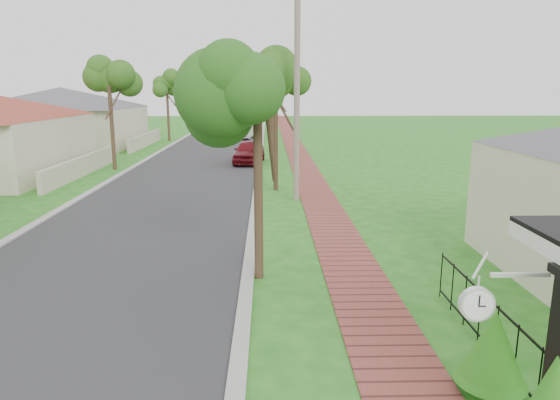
# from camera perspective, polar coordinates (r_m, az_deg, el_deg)

# --- Properties ---
(road) EXTENTS (7.00, 120.00, 0.02)m
(road) POSITION_cam_1_polar(r_m,az_deg,el_deg) (26.81, -10.30, 2.81)
(road) COLOR #28282B
(road) RESTS_ON ground
(kerb_right) EXTENTS (0.30, 120.00, 0.10)m
(kerb_right) POSITION_cam_1_polar(r_m,az_deg,el_deg) (26.49, -2.47, 2.89)
(kerb_right) COLOR #9E9E99
(kerb_right) RESTS_ON ground
(kerb_left) EXTENTS (0.30, 120.00, 0.10)m
(kerb_left) POSITION_cam_1_polar(r_m,az_deg,el_deg) (27.61, -17.82, 2.69)
(kerb_left) COLOR #9E9E99
(kerb_left) RESTS_ON ground
(sidewalk) EXTENTS (1.50, 120.00, 0.03)m
(sidewalk) POSITION_cam_1_polar(r_m,az_deg,el_deg) (26.57, 3.15, 2.91)
(sidewalk) COLOR brown
(sidewalk) RESTS_ON ground
(picket_fence) EXTENTS (0.03, 8.02, 1.00)m
(picket_fence) POSITION_cam_1_polar(r_m,az_deg,el_deg) (8.17, 27.54, -17.58)
(picket_fence) COLOR black
(picket_fence) RESTS_ON ground
(street_trees) EXTENTS (10.70, 37.65, 5.89)m
(street_trees) POSITION_cam_1_polar(r_m,az_deg,el_deg) (33.20, -8.58, 12.58)
(street_trees) COLOR #382619
(street_trees) RESTS_ON ground
(far_house_grey) EXTENTS (15.56, 15.56, 4.60)m
(far_house_grey) POSITION_cam_1_polar(r_m,az_deg,el_deg) (43.28, -23.56, 8.74)
(far_house_grey) COLOR beige
(far_house_grey) RESTS_ON ground
(parked_car_red) EXTENTS (2.01, 4.27, 1.41)m
(parked_car_red) POSITION_cam_1_polar(r_m,az_deg,el_deg) (30.65, -3.55, 5.53)
(parked_car_red) COLOR maroon
(parked_car_red) RESTS_ON ground
(parked_car_white) EXTENTS (2.12, 4.61, 1.46)m
(parked_car_white) POSITION_cam_1_polar(r_m,az_deg,el_deg) (46.32, -4.10, 7.92)
(parked_car_white) COLOR silver
(parked_car_white) RESTS_ON ground
(near_tree) EXTENTS (1.96, 1.96, 5.03)m
(near_tree) POSITION_cam_1_polar(r_m,az_deg,el_deg) (11.36, -2.58, 10.30)
(near_tree) COLOR #382619
(near_tree) RESTS_ON ground
(utility_pole) EXTENTS (1.20, 0.24, 9.02)m
(utility_pole) POSITION_cam_1_polar(r_m,az_deg,el_deg) (19.96, 1.95, 12.91)
(utility_pole) COLOR gray
(utility_pole) RESTS_ON ground
(station_clock) EXTENTS (1.06, 0.13, 0.61)m
(station_clock) POSITION_cam_1_polar(r_m,az_deg,el_deg) (6.56, 21.90, -10.72)
(station_clock) COLOR silver
(station_clock) RESTS_ON ground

